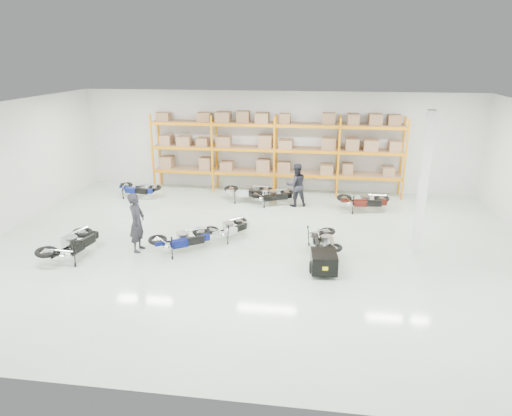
% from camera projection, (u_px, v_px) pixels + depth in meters
% --- Properties ---
extents(room, '(18.00, 18.00, 18.00)m').
position_uv_depth(room, '(255.00, 182.00, 14.31)').
color(room, silver).
rests_on(room, ground).
extents(pallet_rack, '(11.28, 0.98, 3.62)m').
position_uv_depth(pallet_rack, '(275.00, 143.00, 20.35)').
color(pallet_rack, orange).
rests_on(pallet_rack, ground).
extents(structural_column, '(0.25, 0.25, 4.50)m').
position_uv_depth(structural_column, '(423.00, 184.00, 14.09)').
color(structural_column, white).
rests_on(structural_column, ground).
extents(moto_blue_centre, '(1.97, 1.75, 1.15)m').
position_uv_depth(moto_blue_centre, '(182.00, 235.00, 14.60)').
color(moto_blue_centre, '#070E4E').
rests_on(moto_blue_centre, ground).
extents(moto_silver_left, '(1.58, 1.72, 1.02)m').
position_uv_depth(moto_silver_left, '(229.00, 225.00, 15.70)').
color(moto_silver_left, '#B2B4B9').
rests_on(moto_silver_left, ground).
extents(moto_black_far_left, '(1.30, 2.09, 1.26)m').
position_uv_depth(moto_black_far_left, '(71.00, 240.00, 14.13)').
color(moto_black_far_left, black).
rests_on(moto_black_far_left, ground).
extents(moto_touring_right, '(1.02, 1.72, 1.06)m').
position_uv_depth(moto_touring_right, '(324.00, 237.00, 14.60)').
color(moto_touring_right, black).
rests_on(moto_touring_right, ground).
extents(trailer, '(0.82, 1.56, 0.65)m').
position_uv_depth(trailer, '(324.00, 262.00, 13.14)').
color(trailer, black).
rests_on(trailer, ground).
extents(moto_back_a, '(1.84, 1.13, 1.12)m').
position_uv_depth(moto_back_a, '(138.00, 186.00, 20.12)').
color(moto_back_a, navy).
rests_on(moto_back_a, ground).
extents(moto_back_b, '(1.87, 1.00, 1.18)m').
position_uv_depth(moto_back_b, '(248.00, 188.00, 19.62)').
color(moto_back_b, silver).
rests_on(moto_back_b, ground).
extents(moto_back_c, '(1.85, 1.37, 1.08)m').
position_uv_depth(moto_back_c, '(272.00, 193.00, 19.20)').
color(moto_back_c, black).
rests_on(moto_back_c, ground).
extents(moto_back_d, '(1.89, 1.06, 1.18)m').
position_uv_depth(moto_back_d, '(364.00, 198.00, 18.38)').
color(moto_back_d, '#46130E').
rests_on(moto_back_d, ground).
extents(person_left, '(0.47, 0.71, 1.94)m').
position_uv_depth(person_left, '(137.00, 222.00, 14.51)').
color(person_left, '#222029').
rests_on(person_left, ground).
extents(person_back, '(1.07, 0.95, 1.81)m').
position_uv_depth(person_back, '(296.00, 185.00, 18.87)').
color(person_back, black).
rests_on(person_back, ground).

